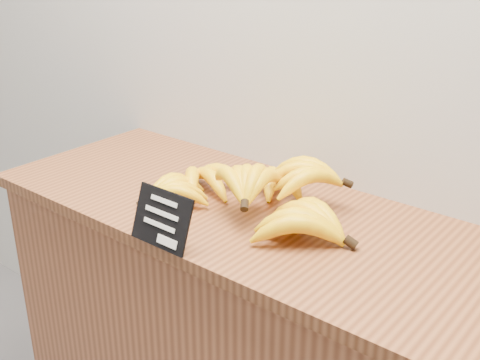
# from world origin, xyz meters

# --- Properties ---
(counter_top) EXTENTS (1.35, 0.54, 0.03)m
(counter_top) POSITION_xyz_m (-0.13, 2.75, 0.92)
(counter_top) COLOR brown
(counter_top) RESTS_ON counter
(chalkboard_sign) EXTENTS (0.15, 0.05, 0.11)m
(chalkboard_sign) POSITION_xyz_m (-0.18, 2.50, 0.99)
(chalkboard_sign) COLOR black
(chalkboard_sign) RESTS_ON counter_top
(banana_pile) EXTENTS (0.57, 0.38, 0.12)m
(banana_pile) POSITION_xyz_m (-0.12, 2.75, 0.98)
(banana_pile) COLOR yellow
(banana_pile) RESTS_ON counter_top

